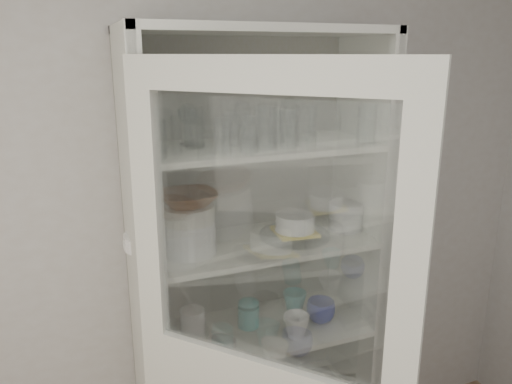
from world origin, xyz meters
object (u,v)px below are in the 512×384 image
object	(u,v)px
measuring_cups	(219,344)
plate_stack_back	(152,240)
yellow_trivet	(295,232)
white_ramekin	(295,222)
glass_platter	(295,235)
terracotta_bowl	(187,199)
grey_bowl_stack	(346,216)
goblet_3	(290,115)
mug_white	(296,326)
goblet_1	(188,122)
cream_bowl	(188,214)
white_canister	(193,323)
tin_box	(316,383)
goblet_0	(190,124)
teal_jar	(249,314)
goblet_2	(242,119)
pantry_cabinet	(251,303)
mug_blue	(321,311)
plate_stack_front	(189,237)
mug_teal	(294,302)

from	to	relation	value
measuring_cups	plate_stack_back	bearing A→B (deg)	137.98
yellow_trivet	white_ramekin	distance (m)	0.04
glass_platter	yellow_trivet	distance (m)	0.01
plate_stack_back	measuring_cups	size ratio (longest dim) A/B	2.17
terracotta_bowl	grey_bowl_stack	distance (m)	0.71
goblet_3	mug_white	size ratio (longest dim) A/B	1.63
goblet_1	glass_platter	size ratio (longest dim) A/B	0.59
plate_stack_back	cream_bowl	bearing A→B (deg)	-42.38
goblet_3	measuring_cups	size ratio (longest dim) A/B	1.76
cream_bowl	yellow_trivet	world-z (taller)	cream_bowl
goblet_3	mug_white	world-z (taller)	goblet_3
white_canister	tin_box	xyz separation A→B (m)	(0.58, -0.03, -0.43)
goblet_0	teal_jar	world-z (taller)	goblet_0
glass_platter	yellow_trivet	world-z (taller)	yellow_trivet
goblet_2	terracotta_bowl	distance (m)	0.41
yellow_trivet	tin_box	bearing A→B (deg)	10.80
mug_white	goblet_0	bearing A→B (deg)	144.97
goblet_2	yellow_trivet	distance (m)	0.52
pantry_cabinet	grey_bowl_stack	xyz separation A→B (m)	(0.41, -0.09, 0.38)
goblet_1	teal_jar	xyz separation A→B (m)	(0.22, -0.05, -0.83)
pantry_cabinet	goblet_3	bearing A→B (deg)	16.45
teal_jar	white_canister	distance (m)	0.24
teal_jar	goblet_2	bearing A→B (deg)	82.40
goblet_1	white_canister	world-z (taller)	goblet_1
terracotta_bowl	plate_stack_back	bearing A→B (deg)	137.62
tin_box	mug_blue	bearing A→B (deg)	-110.69
white_ramekin	measuring_cups	distance (m)	0.58
terracotta_bowl	mug_white	size ratio (longest dim) A/B	2.02
white_canister	measuring_cups	bearing A→B (deg)	-61.76
white_canister	tin_box	distance (m)	0.72
terracotta_bowl	grey_bowl_stack	size ratio (longest dim) A/B	1.54
goblet_0	glass_platter	bearing A→B (deg)	-15.91
glass_platter	mug_blue	distance (m)	0.38
measuring_cups	yellow_trivet	bearing A→B (deg)	12.19
pantry_cabinet	white_ramekin	distance (m)	0.43
plate_stack_front	glass_platter	distance (m)	0.46
goblet_3	mug_blue	bearing A→B (deg)	-66.98
mug_teal	yellow_trivet	bearing A→B (deg)	-129.02
plate_stack_front	white_canister	distance (m)	0.41
white_canister	glass_platter	bearing A→B (deg)	-6.88
goblet_2	glass_platter	xyz separation A→B (m)	(0.18, -0.14, -0.48)
grey_bowl_stack	measuring_cups	bearing A→B (deg)	-172.53
goblet_2	white_canister	bearing A→B (deg)	-160.65
mug_white	goblet_1	bearing A→B (deg)	147.84
goblet_3	white_ramekin	size ratio (longest dim) A/B	1.10
goblet_3	yellow_trivet	bearing A→B (deg)	-104.55
teal_jar	cream_bowl	bearing A→B (deg)	-170.30
pantry_cabinet	plate_stack_front	bearing A→B (deg)	-162.78
mug_white	plate_stack_front	bearing A→B (deg)	162.18
pantry_cabinet	measuring_cups	distance (m)	0.27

